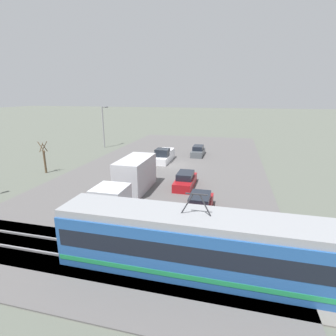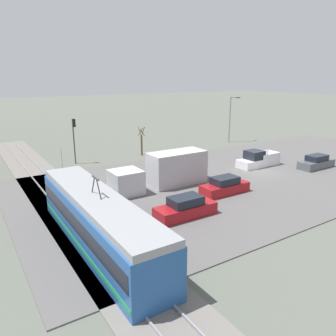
# 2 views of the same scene
# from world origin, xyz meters

# --- Properties ---
(ground_plane) EXTENTS (320.00, 320.00, 0.00)m
(ground_plane) POSITION_xyz_m (0.00, 0.00, 0.00)
(ground_plane) COLOR #565B51
(road_surface) EXTENTS (23.33, 50.90, 0.08)m
(road_surface) POSITION_xyz_m (0.00, 0.00, 0.04)
(road_surface) COLOR #565454
(road_surface) RESTS_ON ground
(rail_bed) EXTENTS (66.90, 4.40, 0.22)m
(rail_bed) POSITION_xyz_m (0.00, 20.96, 0.05)
(rail_bed) COLOR slate
(rail_bed) RESTS_ON ground
(light_rail_tram) EXTENTS (14.61, 2.84, 4.37)m
(light_rail_tram) POSITION_xyz_m (-6.03, 20.96, 1.65)
(light_rail_tram) COLOR #235193
(light_rail_tram) RESTS_ON ground
(box_truck) EXTENTS (2.54, 9.57, 3.17)m
(box_truck) POSITION_xyz_m (1.45, 11.41, 1.54)
(box_truck) COLOR silver
(box_truck) RESTS_ON ground
(pickup_truck) EXTENTS (1.92, 5.43, 1.92)m
(pickup_truck) POSITION_xyz_m (1.71, -1.50, 0.80)
(pickup_truck) COLOR silver
(pickup_truck) RESTS_ON ground
(sedan_car_0) EXTENTS (1.80, 4.75, 1.56)m
(sedan_car_0) POSITION_xyz_m (-5.38, 13.94, 0.72)
(sedan_car_0) COLOR maroon
(sedan_car_0) RESTS_ON ground
(sedan_car_1) EXTENTS (1.77, 4.55, 1.51)m
(sedan_car_1) POSITION_xyz_m (-3.13, 8.01, 0.70)
(sedan_car_1) COLOR maroon
(sedan_car_1) RESTS_ON ground
(sedan_car_2) EXTENTS (1.71, 4.70, 1.51)m
(sedan_car_2) POSITION_xyz_m (-2.44, -6.57, 0.70)
(sedan_car_2) COLOR #4C5156
(sedan_car_2) RESTS_ON ground
(street_tree) EXTENTS (0.93, 0.77, 3.86)m
(street_tree) POSITION_xyz_m (14.20, 7.11, 1.75)
(street_tree) COLOR brown
(street_tree) RESTS_ON ground
(street_lamp_near_crossing) EXTENTS (0.36, 1.95, 7.18)m
(street_lamp_near_crossing) POSITION_xyz_m (14.74, -9.27, 4.20)
(street_lamp_near_crossing) COLOR gray
(street_lamp_near_crossing) RESTS_ON ground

